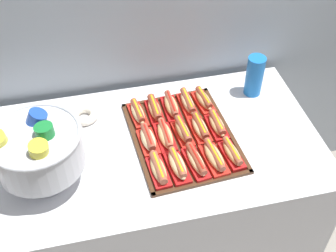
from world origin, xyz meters
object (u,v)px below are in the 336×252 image
(hot_dog_2, at_px, (196,161))
(hot_dog_6, at_px, (165,136))
(cup_stack, at_px, (255,76))
(hot_dog_8, at_px, (200,128))
(punch_bowl, at_px, (37,149))
(donut, at_px, (84,115))
(hot_dog_7, at_px, (183,131))
(hot_dog_9, at_px, (217,125))
(hot_dog_11, at_px, (155,109))
(hot_dog_14, at_px, (204,100))
(hot_dog_0, at_px, (159,170))
(hot_dog_1, at_px, (177,165))
(hot_dog_5, at_px, (148,139))
(hot_dog_13, at_px, (188,103))
(hot_dog_12, at_px, (171,106))
(serving_tray, at_px, (183,137))
(hot_dog_4, at_px, (232,153))
(buffet_table, at_px, (151,200))
(hot_dog_10, at_px, (138,113))
(hot_dog_3, at_px, (214,157))

(hot_dog_2, bearing_deg, hot_dog_6, 118.00)
(cup_stack, bearing_deg, hot_dog_8, -146.10)
(punch_bowl, xyz_separation_m, donut, (0.17, 0.31, -0.16))
(hot_dog_7, height_order, cup_stack, cup_stack)
(hot_dog_9, distance_m, punch_bowl, 0.73)
(hot_dog_11, relative_size, hot_dog_14, 0.98)
(hot_dog_0, xyz_separation_m, hot_dog_1, (0.07, 0.00, 0.00))
(hot_dog_8, xyz_separation_m, cup_stack, (0.31, 0.21, 0.06))
(hot_dog_5, bearing_deg, hot_dog_0, -86.44)
(hot_dog_0, xyz_separation_m, hot_dog_13, (0.20, 0.34, 0.00))
(hot_dog_8, bearing_deg, punch_bowl, -170.62)
(hot_dog_12, bearing_deg, hot_dog_0, -110.89)
(serving_tray, distance_m, hot_dog_4, 0.22)
(hot_dog_1, relative_size, hot_dog_7, 1.08)
(hot_dog_14, bearing_deg, serving_tray, -128.72)
(buffet_table, distance_m, hot_dog_7, 0.44)
(hot_dog_2, distance_m, donut, 0.54)
(hot_dog_2, bearing_deg, hot_dog_12, 93.56)
(serving_tray, height_order, hot_dog_12, hot_dog_12)
(hot_dog_1, bearing_deg, hot_dog_4, 3.56)
(hot_dog_4, bearing_deg, hot_dog_8, 118.00)
(hot_dog_1, xyz_separation_m, hot_dog_12, (0.05, 0.33, -0.00))
(hot_dog_10, bearing_deg, hot_dog_7, -44.17)
(hot_dog_2, height_order, cup_stack, cup_stack)
(punch_bowl, bearing_deg, hot_dog_8, 9.38)
(hot_dog_5, bearing_deg, hot_dog_9, 3.56)
(hot_dog_12, distance_m, donut, 0.38)
(hot_dog_2, bearing_deg, hot_dog_8, 69.11)
(hot_dog_5, distance_m, hot_dog_6, 0.08)
(hot_dog_10, height_order, hot_dog_13, hot_dog_13)
(buffet_table, xyz_separation_m, hot_dog_10, (-0.01, 0.17, 0.41))
(hot_dog_5, relative_size, hot_dog_9, 0.98)
(buffet_table, distance_m, hot_dog_6, 0.42)
(hot_dog_3, height_order, hot_dog_14, same)
(hot_dog_6, height_order, donut, hot_dog_6)
(serving_tray, relative_size, hot_dog_10, 3.34)
(hot_dog_2, distance_m, hot_dog_12, 0.33)
(hot_dog_2, bearing_deg, cup_stack, 45.24)
(buffet_table, xyz_separation_m, serving_tray, (0.15, 0.01, 0.38))
(punch_bowl, bearing_deg, hot_dog_14, 21.42)
(buffet_table, distance_m, hot_dog_5, 0.41)
(hot_dog_6, bearing_deg, hot_dog_7, 3.56)
(hot_dog_6, distance_m, hot_dog_7, 0.08)
(hot_dog_5, bearing_deg, hot_dog_10, 93.56)
(hot_dog_9, height_order, hot_dog_13, hot_dog_13)
(hot_dog_7, xyz_separation_m, hot_dog_11, (-0.09, 0.16, -0.00))
(serving_tray, relative_size, hot_dog_8, 3.24)
(hot_dog_9, bearing_deg, hot_dog_13, 118.00)
(hot_dog_0, relative_size, hot_dog_7, 1.03)
(hot_dog_0, xyz_separation_m, punch_bowl, (-0.42, 0.07, 0.14))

